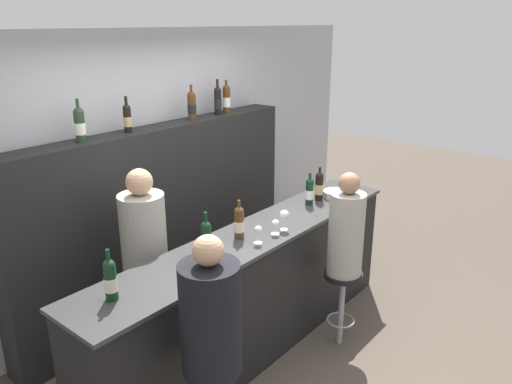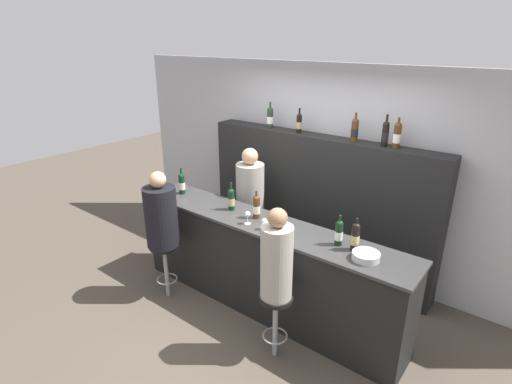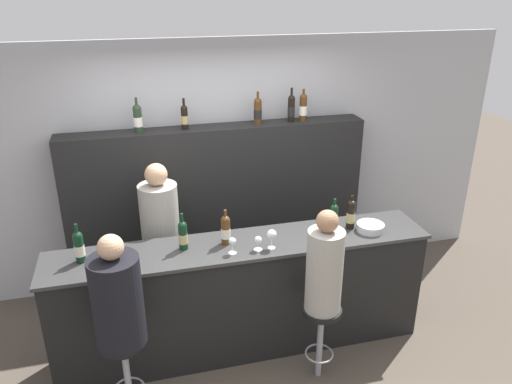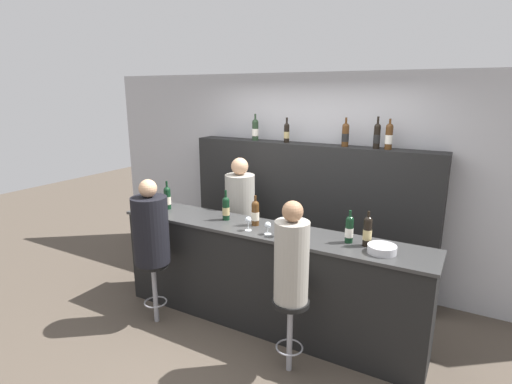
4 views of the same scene
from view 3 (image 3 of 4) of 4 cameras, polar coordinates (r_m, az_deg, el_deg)
The scene contains 23 objects.
ground_plane at distance 4.63m, azimuth -0.71°, elevation -19.02°, with size 16.00×16.00×0.00m, color #4C4238.
wall_back at distance 5.30m, azimuth -4.91°, elevation 3.15°, with size 6.40×0.05×2.60m.
bar_counter at distance 4.49m, azimuth -1.55°, elevation -11.84°, with size 3.25×0.55×1.06m.
back_bar_cabinet at distance 5.25m, azimuth -4.34°, elevation -1.90°, with size 3.05×0.28×1.77m.
wine_bottle_counter_0 at distance 4.12m, azimuth -19.57°, elevation -5.89°, with size 0.08×0.08×0.33m.
wine_bottle_counter_1 at distance 4.11m, azimuth -8.35°, elevation -4.87°, with size 0.08×0.08×0.32m.
wine_bottle_counter_2 at distance 4.16m, azimuth -3.49°, elevation -4.31°, with size 0.08×0.08×0.31m.
wine_bottle_counter_3 at distance 4.42m, azimuth 8.88°, elevation -2.85°, with size 0.07×0.07×0.30m.
wine_bottle_counter_4 at distance 4.48m, azimuth 10.79°, elevation -2.49°, with size 0.08×0.08×0.32m.
wine_bottle_backbar_0 at distance 4.84m, azimuth -13.37°, elevation 8.22°, with size 0.08×0.08×0.33m.
wine_bottle_backbar_1 at distance 4.87m, azimuth -8.18°, elevation 8.53°, with size 0.07×0.07×0.30m.
wine_bottle_backbar_2 at distance 5.00m, azimuth 0.21°, elevation 9.28°, with size 0.08×0.08×0.32m.
wine_bottle_backbar_3 at distance 5.10m, azimuth 4.05°, elevation 9.55°, with size 0.07×0.07×0.34m.
wine_bottle_backbar_4 at distance 5.14m, azimuth 5.41°, elevation 9.63°, with size 0.08×0.08×0.33m.
wine_glass_0 at distance 4.02m, azimuth -2.73°, elevation -5.74°, with size 0.06×0.06×0.14m.
wine_glass_1 at distance 4.07m, azimuth 0.25°, elevation -5.58°, with size 0.07×0.07×0.12m.
wine_glass_2 at distance 4.08m, azimuth 1.81°, elevation -4.91°, with size 0.08×0.08×0.17m.
metal_bowl at distance 4.51m, azimuth 12.94°, elevation -3.94°, with size 0.24×0.24×0.07m.
bar_stool_left at distance 4.02m, azimuth -14.74°, elevation -17.92°, with size 0.32×0.32×0.68m.
guest_seated_left at distance 3.69m, azimuth -15.58°, elevation -11.62°, with size 0.36×0.36×0.87m.
bar_stool_right at distance 4.23m, azimuth 7.43°, elevation -14.83°, with size 0.32×0.32×0.68m.
guest_seated_right at distance 3.92m, azimuth 7.84°, elevation -8.53°, with size 0.29×0.29×0.87m.
bartender at distance 4.77m, azimuth -10.63°, elevation -6.82°, with size 0.35×0.35×1.64m.
Camera 3 is at (-0.81, -3.33, 3.10)m, focal length 35.00 mm.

